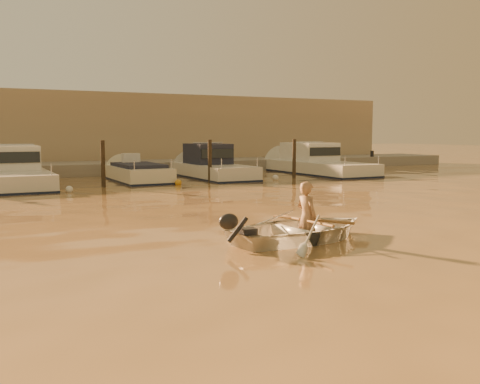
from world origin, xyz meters
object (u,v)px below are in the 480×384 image
dinghy (303,229)px  person (307,217)px  moored_boat_3 (137,176)px  moored_boat_4 (213,166)px  waterfront_building (59,132)px  moored_boat_5 (317,163)px  moored_boat_2 (15,172)px

dinghy → person: (0.10, 0.01, 0.24)m
person → moored_boat_3: (0.79, 15.67, -0.26)m
moored_boat_4 → waterfront_building: bearing=118.3°
dinghy → moored_boat_4: moored_boat_4 is taller
person → moored_boat_3: 15.69m
moored_boat_5 → moored_boat_2: bearing=180.0°
dinghy → moored_boat_4: (4.91, 15.69, 0.38)m
moored_boat_4 → moored_boat_5: (6.56, 0.00, 0.00)m
dinghy → person: 0.26m
waterfront_building → person: bearing=-87.6°
moored_boat_5 → dinghy: bearing=-126.2°
dinghy → moored_boat_3: size_ratio=0.57×
moored_boat_2 → moored_boat_3: moored_boat_2 is taller
moored_boat_4 → waterfront_building: waterfront_building is taller
dinghy → waterfront_building: waterfront_building is taller
moored_boat_4 → moored_boat_5: size_ratio=0.80×
moored_boat_2 → moored_boat_5: (16.04, 0.00, 0.00)m
moored_boat_3 → moored_boat_4: (4.02, 0.00, 0.40)m
moored_boat_5 → waterfront_building: bearing=138.6°
person → moored_boat_2: moored_boat_2 is taller
moored_boat_3 → moored_boat_5: (10.58, 0.00, 0.40)m
moored_boat_2 → person: bearing=-73.4°
dinghy → waterfront_building: 26.79m
person → waterfront_building: waterfront_building is taller
person → moored_boat_5: (11.37, 15.67, 0.14)m
person → waterfront_building: (-1.12, 26.67, 1.92)m
person → moored_boat_3: size_ratio=0.26×
moored_boat_2 → moored_boat_5: size_ratio=0.95×
moored_boat_3 → waterfront_building: waterfront_building is taller
dinghy → moored_boat_5: (11.47, 15.69, 0.38)m
moored_boat_4 → moored_boat_3: bearing=180.0°
person → moored_boat_4: bearing=-25.7°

